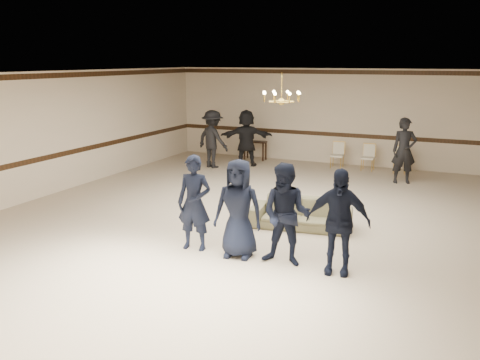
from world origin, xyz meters
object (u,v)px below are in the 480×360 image
object	(u,v)px
boy_a	(194,203)
console_table	(255,150)
boy_b	(238,209)
settee	(301,213)
banquet_chair_left	(337,155)
chandelier	(282,87)
adult_mid	(246,138)
banquet_chair_right	(400,160)
boy_c	(286,215)
boy_d	(338,221)
banquet_chair_mid	(368,158)
adult_right	(404,151)
adult_left	(213,139)

from	to	relation	value
boy_a	console_table	size ratio (longest dim) A/B	2.25
boy_b	settee	size ratio (longest dim) A/B	0.85
boy_a	banquet_chair_left	size ratio (longest dim) A/B	2.13
chandelier	console_table	bearing A→B (deg)	118.02
banquet_chair_left	chandelier	bearing A→B (deg)	-94.91
settee	adult_mid	xyz separation A→B (m)	(-3.66, 5.48, 0.64)
boy_b	boy_a	bearing A→B (deg)	172.86
settee	banquet_chair_right	distance (m)	6.49
boy_c	banquet_chair_left	xyz separation A→B (m)	(-1.16, 8.40, -0.48)
boy_c	boy_d	size ratio (longest dim) A/B	1.00
banquet_chair_mid	banquet_chair_right	world-z (taller)	same
boy_c	banquet_chair_left	distance (m)	8.50
boy_a	boy_d	world-z (taller)	same
boy_b	boy_d	xyz separation A→B (m)	(1.80, 0.00, 0.00)
boy_b	banquet_chair_mid	size ratio (longest dim) A/B	2.13
boy_d	adult_mid	world-z (taller)	adult_mid
banquet_chair_left	banquet_chair_mid	size ratio (longest dim) A/B	1.00
adult_right	console_table	world-z (taller)	adult_right
settee	banquet_chair_mid	distance (m)	6.38
adult_mid	banquet_chair_left	world-z (taller)	adult_mid
boy_c	console_table	size ratio (longest dim) A/B	2.25
boy_a	boy_b	xyz separation A→B (m)	(0.90, 0.00, 0.00)
boy_c	banquet_chair_right	size ratio (longest dim) A/B	2.13
adult_mid	console_table	xyz separation A→B (m)	(-0.14, 1.10, -0.61)
boy_c	adult_left	size ratio (longest dim) A/B	0.95
boy_b	boy_c	bearing A→B (deg)	-7.14
settee	banquet_chair_mid	size ratio (longest dim) A/B	2.51
adult_left	boy_b	bearing A→B (deg)	137.62
boy_d	banquet_chair_left	bearing A→B (deg)	96.92
boy_a	boy_b	world-z (taller)	same
adult_mid	banquet_chair_mid	xyz separation A→B (m)	(3.86, 0.90, -0.52)
adult_right	banquet_chair_mid	xyz separation A→B (m)	(-1.24, 1.30, -0.52)
banquet_chair_left	banquet_chair_right	xyz separation A→B (m)	(2.00, 0.00, 0.00)
boy_b	boy_d	distance (m)	1.80
boy_b	banquet_chair_mid	bearing A→B (deg)	77.85
boy_d	banquet_chair_right	size ratio (longest dim) A/B	2.13
chandelier	boy_c	world-z (taller)	chandelier
banquet_chair_right	settee	bearing A→B (deg)	-105.59
adult_right	banquet_chair_left	distance (m)	2.64
chandelier	banquet_chair_left	world-z (taller)	chandelier
console_table	boy_d	bearing A→B (deg)	-63.78
banquet_chair_left	boy_b	bearing A→B (deg)	-92.24
adult_mid	banquet_chair_mid	bearing A→B (deg)	169.25
boy_b	settee	world-z (taller)	boy_b
adult_mid	adult_left	bearing A→B (deg)	13.97
settee	adult_mid	size ratio (longest dim) A/B	1.12
boy_d	adult_mid	size ratio (longest dim) A/B	0.95
boy_a	boy_c	world-z (taller)	same
banquet_chair_left	banquet_chair_right	distance (m)	2.00
adult_right	banquet_chair_right	world-z (taller)	adult_right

